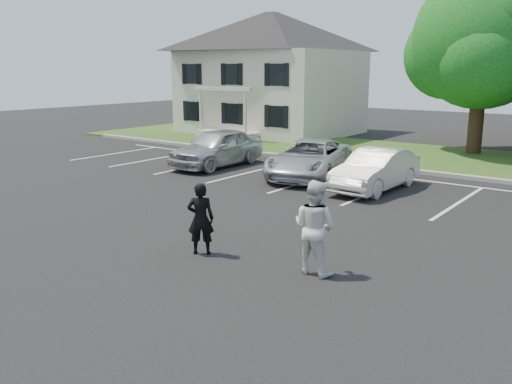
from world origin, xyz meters
TOP-DOWN VIEW (x-y plane):
  - ground_plane at (0.00, 0.00)m, footprint 90.00×90.00m
  - curb at (0.00, 12.00)m, footprint 40.00×0.30m
  - grass_strip at (0.00, 16.00)m, footprint 44.00×8.00m
  - stall_lines at (1.40, 8.95)m, footprint 34.00×5.36m
  - house at (-13.00, 19.97)m, footprint 10.30×9.22m
  - tree at (0.42, 18.57)m, footprint 7.80×7.20m
  - man_black_suit at (-0.48, -0.46)m, footprint 0.72×0.67m
  - man_white_shirt at (2.19, 0.08)m, footprint 0.99×0.79m
  - car_silver_west at (-7.60, 8.37)m, footprint 2.06×4.84m
  - car_silver_minivan at (-3.20, 8.74)m, footprint 3.60×5.62m
  - car_white_sedan at (-0.15, 8.13)m, footprint 1.63×4.33m

SIDE VIEW (x-z plane):
  - ground_plane at x=0.00m, z-range 0.00..0.00m
  - stall_lines at x=1.40m, z-range 0.00..0.01m
  - grass_strip at x=0.00m, z-range 0.00..0.08m
  - curb at x=0.00m, z-range 0.00..0.15m
  - car_white_sedan at x=-0.15m, z-range 0.00..1.41m
  - car_silver_minivan at x=-3.20m, z-range 0.00..1.44m
  - car_silver_west at x=-7.60m, z-range 0.00..1.63m
  - man_black_suit at x=-0.48m, z-range 0.00..1.66m
  - man_white_shirt at x=2.19m, z-range 0.00..1.97m
  - house at x=-13.00m, z-range 0.03..7.63m
  - tree at x=0.42m, z-range 0.95..9.75m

